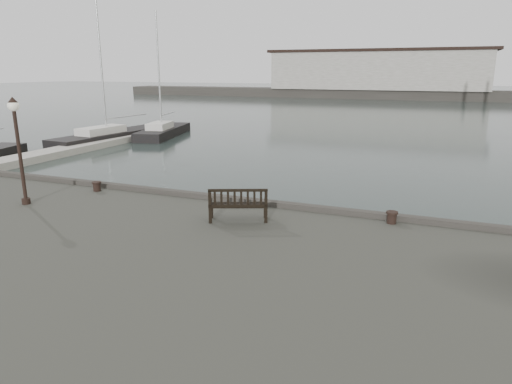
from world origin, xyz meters
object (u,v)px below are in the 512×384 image
yacht_b (113,138)px  bollard_left (97,186)px  bollard_right (392,217)px  bench (238,210)px  lamp_post (17,137)px  yacht_d (164,134)px

yacht_b → bollard_left: bearing=-47.3°
bollard_right → bench: bearing=-161.4°
lamp_post → yacht_d: yacht_d is taller
bollard_right → yacht_d: bearing=134.9°
yacht_b → yacht_d: bearing=65.0°
bollard_right → yacht_b: size_ratio=0.02×
bollard_left → bollard_right: size_ratio=0.99×
bollard_left → lamp_post: size_ratio=0.10×
lamp_post → yacht_d: size_ratio=0.31×
bench → yacht_b: bearing=113.4°
bollard_right → yacht_b: 32.13m
bollard_right → lamp_post: 12.54m
yacht_b → yacht_d: size_ratio=1.35×
lamp_post → yacht_d: 28.53m
bollard_right → yacht_d: size_ratio=0.03×
bench → yacht_b: yacht_b is taller
lamp_post → yacht_b: (-13.77, 21.60, -3.67)m
bollard_left → yacht_d: bearing=117.6°
lamp_post → yacht_b: size_ratio=0.23×
bollard_left → yacht_d: yacht_d is taller
bench → bollard_left: (-6.54, 1.26, -0.15)m
bench → yacht_b: 29.70m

